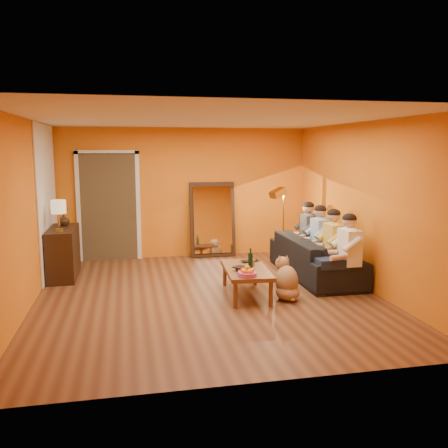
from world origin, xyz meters
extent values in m
cube|color=brown|center=(0.00, 0.00, 0.00)|extent=(5.00, 5.50, 0.00)
cube|color=white|center=(0.00, 0.00, 2.60)|extent=(5.00, 5.50, 0.00)
cube|color=orange|center=(0.00, 2.75, 1.30)|extent=(5.00, 0.00, 2.60)
cube|color=orange|center=(-2.50, 0.00, 1.30)|extent=(0.00, 5.50, 2.60)
cube|color=orange|center=(2.50, 0.00, 1.30)|extent=(0.00, 5.50, 2.60)
cube|color=white|center=(-2.48, 1.75, 1.30)|extent=(0.02, 1.90, 2.58)
cube|color=#3F2D19|center=(-1.50, 2.83, 1.05)|extent=(1.06, 0.30, 2.10)
cube|color=white|center=(-2.07, 2.71, 1.05)|extent=(0.08, 0.06, 2.20)
cube|color=white|center=(-0.93, 2.71, 1.05)|extent=(0.08, 0.06, 2.20)
cube|color=white|center=(-1.50, 2.71, 2.12)|extent=(1.22, 0.06, 0.08)
cube|color=black|center=(0.55, 2.63, 0.76)|extent=(0.92, 0.27, 1.51)
cube|color=white|center=(0.55, 2.59, 0.76)|extent=(0.78, 0.21, 1.35)
cube|color=black|center=(-2.24, 1.55, 0.42)|extent=(0.44, 1.18, 0.85)
imported|color=black|center=(2.00, 0.72, 0.34)|extent=(2.33, 0.91, 0.68)
cylinder|color=black|center=(0.61, -0.16, 0.58)|extent=(0.07, 0.07, 0.31)
imported|color=#B27F3F|center=(0.68, 0.01, 0.47)|extent=(0.13, 0.13, 0.10)
imported|color=black|center=(0.74, 0.24, 0.43)|extent=(0.37, 0.29, 0.03)
imported|color=black|center=(0.38, -0.31, 0.43)|extent=(0.20, 0.26, 0.02)
imported|color=#A92113|center=(0.39, -0.30, 0.45)|extent=(0.21, 0.26, 0.02)
imported|color=black|center=(0.38, -0.32, 0.47)|extent=(0.28, 0.29, 0.02)
imported|color=black|center=(-2.24, 1.80, 0.95)|extent=(0.20, 0.20, 0.21)
camera|label=1|loc=(-1.15, -6.76, 2.17)|focal=38.00mm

